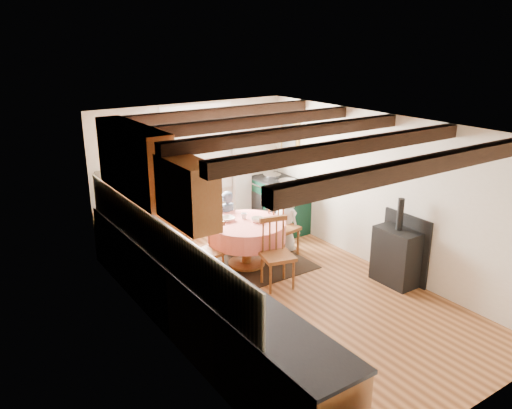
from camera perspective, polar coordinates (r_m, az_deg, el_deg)
floor at (r=7.21m, az=3.64°, el=-10.40°), size 3.60×5.50×0.00m
ceiling at (r=6.40m, az=4.07°, el=8.76°), size 3.60×5.50×0.00m
wall_back at (r=8.93m, az=-7.06°, el=3.59°), size 3.60×0.00×2.40m
wall_front at (r=5.03m, az=23.75°, el=-10.12°), size 3.60×0.00×2.40m
wall_left at (r=5.85m, az=-10.28°, el=-4.74°), size 0.00×5.50×2.40m
wall_right at (r=7.89m, az=14.22°, el=1.15°), size 0.00×5.50×2.40m
beam_a at (r=5.04m, az=18.25°, el=4.16°), size 3.60×0.16×0.16m
beam_b at (r=5.68m, az=10.32°, el=6.34°), size 3.60×0.16×0.16m
beam_c at (r=6.42m, az=4.06°, el=7.97°), size 3.60×0.16×0.16m
beam_d at (r=7.22m, az=-0.90°, el=9.19°), size 3.60×0.16×0.16m
beam_e at (r=8.06m, az=-4.87°, el=10.11°), size 3.60×0.16×0.16m
splash_left at (r=6.11m, az=-11.27°, el=-3.77°), size 0.02×4.50×0.55m
splash_back at (r=8.53m, az=-12.97°, el=2.53°), size 1.40×0.02×0.55m
base_cabinet_left at (r=6.29m, az=-7.35°, el=-10.54°), size 0.60×5.30×0.88m
base_cabinet_back at (r=8.50m, az=-12.21°, el=-2.88°), size 1.30×0.60×0.88m
worktop_left at (r=6.09m, az=-7.36°, el=-6.70°), size 0.64×5.30×0.04m
worktop_back at (r=8.33m, az=-12.37°, el=0.02°), size 1.30×0.64×0.04m
wall_cabinet_glass at (r=6.74m, az=-13.55°, el=4.88°), size 0.34×1.80×0.90m
wall_cabinet_solid at (r=5.42m, az=-7.75°, el=1.40°), size 0.34×0.90×0.70m
window_frame at (r=8.87m, az=-6.54°, el=6.16°), size 1.34×0.03×1.54m
window_pane at (r=8.88m, az=-6.55°, el=6.17°), size 1.20×0.01×1.40m
curtain_left at (r=8.57m, az=-11.17°, el=2.04°), size 0.35×0.10×2.10m
curtain_right at (r=9.33m, az=-1.56°, el=3.73°), size 0.35×0.10×2.10m
curtain_rod at (r=8.69m, az=-6.42°, el=9.93°), size 2.00×0.03×0.03m
wall_picture at (r=9.38m, az=3.83°, el=7.54°), size 0.04×0.50×0.60m
wall_plate at (r=9.31m, az=-1.31°, el=7.49°), size 0.30×0.02×0.30m
rug at (r=8.12m, az=-1.06°, el=-6.83°), size 1.87×1.46×0.01m
dining_table at (r=7.97m, az=-1.07°, el=-4.48°), size 1.22×1.22×0.73m
chair_near at (r=7.29m, az=2.45°, el=-5.55°), size 0.53×0.55×1.02m
chair_left at (r=7.54m, az=-5.43°, el=-5.16°), size 0.49×0.48×0.93m
chair_right at (r=8.32m, az=3.08°, el=-2.37°), size 0.53×0.51×1.03m
aga_range at (r=9.43m, az=2.64°, el=0.02°), size 0.69×1.07×0.98m
cast_iron_stove at (r=7.61m, az=15.56°, el=-4.02°), size 0.39×0.65×1.30m
child_far at (r=8.42m, az=-3.30°, el=-1.99°), size 0.43×0.32×1.07m
child_right at (r=8.52m, az=3.33°, el=-1.84°), size 0.43×0.57×1.04m
bowl_a at (r=7.91m, az=-3.22°, el=-1.62°), size 0.23×0.23×0.06m
bowl_b at (r=7.85m, az=0.18°, el=-1.72°), size 0.27×0.27×0.06m
cup at (r=7.97m, az=-1.36°, el=-1.30°), size 0.14×0.14×0.09m
canister_tall at (r=8.19m, az=-13.69°, el=0.55°), size 0.13×0.13×0.21m
canister_wide at (r=8.44m, az=-12.32°, el=1.08°), size 0.16×0.16×0.18m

